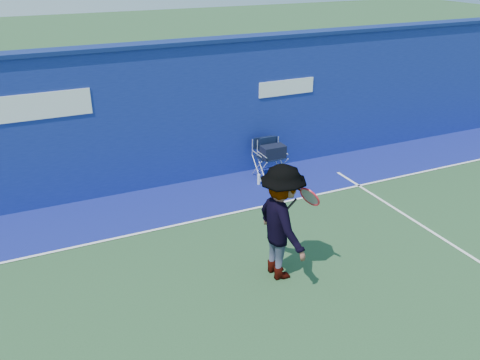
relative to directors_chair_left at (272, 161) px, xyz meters
name	(u,v)px	position (x,y,z in m)	size (l,w,h in m)	color
ground	(231,337)	(-2.99, -4.45, -0.38)	(80.00, 80.00, 0.00)	#274929
stadium_wall	(129,120)	(-2.99, 0.75, 1.17)	(24.00, 0.50, 3.08)	navy
out_of_bounds_strip	(149,208)	(-2.99, -0.35, -0.38)	(24.00, 1.80, 0.01)	navy
court_lines	(214,310)	(-2.99, -3.85, -0.37)	(24.00, 12.00, 0.01)	white
directors_chair_left	(272,161)	(0.00, 0.00, 0.00)	(0.53, 0.49, 0.90)	silver
directors_chair_right	(267,165)	(-0.08, 0.11, -0.11)	(0.53, 0.47, 0.88)	silver
water_bottle	(259,180)	(-0.46, -0.25, -0.26)	(0.07, 0.07, 0.24)	silver
tennis_player	(282,222)	(-1.68, -3.44, 0.56)	(0.90, 1.22, 1.89)	#EA4738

